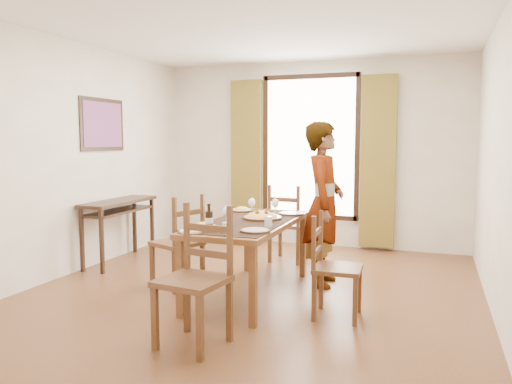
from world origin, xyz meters
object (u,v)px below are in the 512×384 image
(man, at_px, (324,204))
(console_table, at_px, (119,209))
(dining_table, at_px, (250,228))
(pasta_platter, at_px, (262,214))

(man, bearing_deg, console_table, 83.23)
(console_table, relative_size, dining_table, 0.67)
(dining_table, bearing_deg, pasta_platter, 58.96)
(dining_table, distance_m, man, 0.89)
(man, relative_size, pasta_platter, 4.38)
(console_table, height_order, dining_table, console_table)
(man, xyz_separation_m, pasta_platter, (-0.54, -0.47, -0.07))
(console_table, bearing_deg, dining_table, -18.89)
(console_table, relative_size, man, 0.69)
(man, distance_m, pasta_platter, 0.72)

